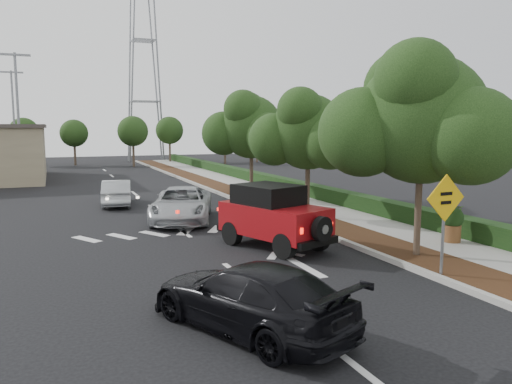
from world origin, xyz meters
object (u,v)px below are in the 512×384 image
red_jeep (270,216)px  speed_hump_sign (445,211)px  silver_suv_ahead (182,204)px  black_suv_oncoming (249,297)px

red_jeep → speed_hump_sign: 5.72m
red_jeep → silver_suv_ahead: (-1.59, 5.65, -0.34)m
red_jeep → black_suv_oncoming: size_ratio=0.92×
red_jeep → silver_suv_ahead: 5.88m
red_jeep → black_suv_oncoming: red_jeep is taller
silver_suv_ahead → black_suv_oncoming: (-1.57, -11.79, -0.05)m
red_jeep → black_suv_oncoming: bearing=-137.1°
red_jeep → black_suv_oncoming: 6.92m
red_jeep → silver_suv_ahead: bearing=86.0°
black_suv_oncoming → speed_hump_sign: size_ratio=1.75×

